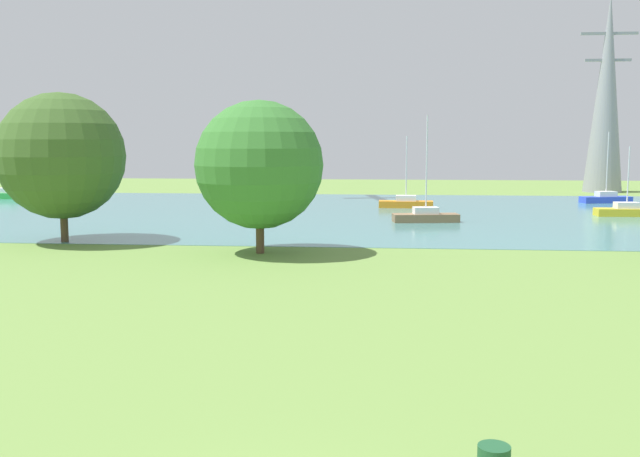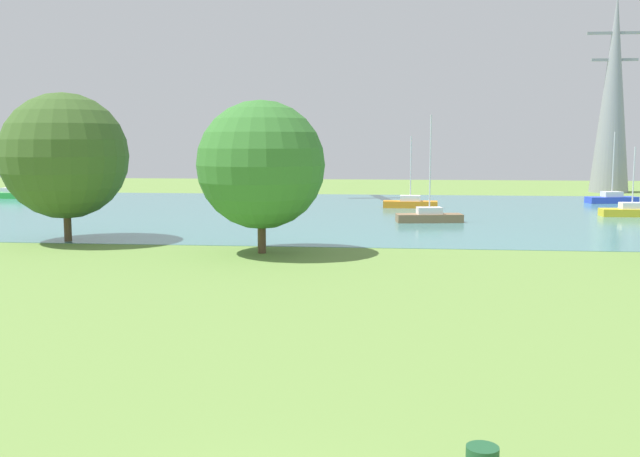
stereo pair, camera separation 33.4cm
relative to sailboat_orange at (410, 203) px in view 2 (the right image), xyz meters
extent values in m
plane|color=olive|center=(-3.47, -32.58, -0.46)|extent=(160.00, 160.00, 0.00)
cube|color=teal|center=(-3.47, -4.58, -0.45)|extent=(140.00, 40.00, 0.02)
cube|color=orange|center=(0.00, 0.00, -0.14)|extent=(4.84, 1.64, 0.60)
cube|color=white|center=(0.00, 0.00, 0.41)|extent=(1.83, 1.15, 0.50)
cylinder|color=silver|center=(0.00, 0.00, 3.05)|extent=(0.10, 0.10, 5.76)
cube|color=brown|center=(1.12, -11.39, -0.14)|extent=(4.97, 2.21, 0.60)
cube|color=white|center=(1.12, -11.39, 0.41)|extent=(1.95, 1.36, 0.50)
cylinder|color=silver|center=(1.12, -11.39, 3.78)|extent=(0.10, 0.10, 7.22)
cube|color=blue|center=(19.44, 6.91, -0.14)|extent=(5.01, 2.50, 0.60)
cube|color=white|center=(19.44, 6.91, 0.41)|extent=(1.99, 1.46, 0.50)
cylinder|color=silver|center=(19.44, 6.91, 3.27)|extent=(0.10, 0.10, 6.20)
cube|color=green|center=(-41.16, 6.41, -0.14)|extent=(4.85, 1.65, 0.60)
cube|color=white|center=(-41.16, 6.41, 0.41)|extent=(1.83, 1.16, 0.50)
cylinder|color=silver|center=(-41.16, 6.41, 3.34)|extent=(0.10, 0.10, 6.35)
cube|color=gray|center=(-13.88, -1.43, -0.14)|extent=(5.03, 2.79, 0.60)
cube|color=white|center=(-13.88, -1.43, 0.41)|extent=(2.04, 1.56, 0.50)
cylinder|color=silver|center=(-13.88, -1.43, 3.29)|extent=(0.10, 0.10, 6.25)
cube|color=yellow|center=(17.29, -5.69, -0.14)|extent=(4.85, 1.66, 0.60)
cube|color=white|center=(17.29, -5.69, 0.41)|extent=(1.84, 1.16, 0.50)
cylinder|color=silver|center=(17.29, -5.69, 2.61)|extent=(0.10, 0.10, 4.90)
cylinder|color=brown|center=(-20.80, -23.70, 0.79)|extent=(0.44, 0.44, 2.48)
sphere|color=#3C5D27|center=(-20.80, -23.70, 4.62)|extent=(7.40, 7.40, 7.40)
cylinder|color=brown|center=(-8.49, -26.93, 0.71)|extent=(0.44, 0.44, 2.33)
sphere|color=#387831|center=(-8.49, -26.93, 4.24)|extent=(6.77, 6.77, 6.77)
cone|color=gray|center=(23.60, 22.40, 10.93)|extent=(4.40, 4.40, 22.78)
cube|color=gray|center=(23.60, 22.40, 17.77)|extent=(6.40, 0.30, 0.30)
cube|color=gray|center=(23.60, 22.40, 14.77)|extent=(5.20, 0.30, 0.30)
camera|label=1|loc=(-1.92, -63.99, 5.47)|focal=39.97mm
camera|label=2|loc=(-1.59, -63.96, 5.47)|focal=39.97mm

